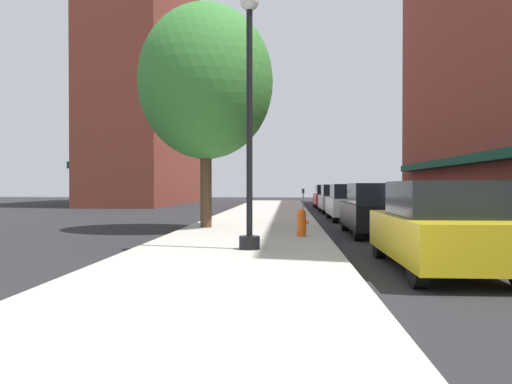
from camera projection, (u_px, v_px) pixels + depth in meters
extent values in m
plane|color=#232326|center=(347.00, 219.00, 23.05)|extent=(90.00, 90.00, 0.00)
cube|color=#B7B2A8|center=(263.00, 217.00, 24.31)|extent=(4.80, 50.00, 0.12)
cube|color=#144C38|center=(481.00, 158.00, 26.51)|extent=(0.90, 34.00, 0.50)
cube|color=brown|center=(148.00, 84.00, 42.86)|extent=(6.00, 18.00, 20.93)
cube|color=#144C38|center=(111.00, 169.00, 43.17)|extent=(0.90, 15.30, 0.50)
cylinder|color=black|center=(249.00, 243.00, 11.28)|extent=(0.48, 0.48, 0.30)
cylinder|color=black|center=(249.00, 123.00, 11.24)|extent=(0.14, 0.14, 5.20)
sphere|color=silver|center=(249.00, 1.00, 11.21)|extent=(0.44, 0.44, 0.44)
cylinder|color=#E05614|center=(301.00, 226.00, 14.13)|extent=(0.26, 0.26, 0.62)
sphere|color=#E05614|center=(302.00, 213.00, 14.12)|extent=(0.24, 0.24, 0.24)
cylinder|color=#E05614|center=(306.00, 223.00, 14.12)|extent=(0.12, 0.10, 0.10)
cylinder|color=slate|center=(303.00, 203.00, 26.80)|extent=(0.06, 0.06, 1.05)
cube|color=#33383D|center=(303.00, 191.00, 26.79)|extent=(0.14, 0.09, 0.26)
cylinder|color=#4C3823|center=(206.00, 180.00, 17.24)|extent=(0.40, 0.40, 3.34)
ellipsoid|color=#387F33|center=(206.00, 82.00, 17.20)|extent=(4.70, 4.70, 5.41)
cylinder|color=black|center=(379.00, 243.00, 10.73)|extent=(0.22, 0.64, 0.64)
cylinder|color=black|center=(452.00, 244.00, 10.63)|extent=(0.22, 0.64, 0.64)
cylinder|color=black|center=(418.00, 267.00, 7.54)|extent=(0.22, 0.64, 0.64)
cube|color=gold|center=(438.00, 236.00, 9.08)|extent=(1.80, 4.30, 0.76)
cube|color=black|center=(441.00, 199.00, 8.92)|extent=(1.56, 2.20, 0.64)
cylinder|color=black|center=(345.00, 222.00, 17.28)|extent=(0.22, 0.64, 0.64)
cylinder|color=black|center=(390.00, 222.00, 17.18)|extent=(0.22, 0.64, 0.64)
cylinder|color=black|center=(358.00, 230.00, 14.09)|extent=(0.22, 0.64, 0.64)
cylinder|color=black|center=(413.00, 230.00, 13.99)|extent=(0.22, 0.64, 0.64)
cube|color=black|center=(375.00, 215.00, 15.63)|extent=(1.80, 4.30, 0.76)
cube|color=black|center=(376.00, 193.00, 15.47)|extent=(1.56, 2.20, 0.64)
cylinder|color=black|center=(329.00, 212.00, 24.08)|extent=(0.22, 0.64, 0.64)
cylinder|color=black|center=(361.00, 212.00, 23.98)|extent=(0.22, 0.64, 0.64)
cylinder|color=black|center=(335.00, 215.00, 20.89)|extent=(0.22, 0.64, 0.64)
cylinder|color=black|center=(372.00, 216.00, 20.79)|extent=(0.22, 0.64, 0.64)
cube|color=silver|center=(349.00, 206.00, 22.43)|extent=(1.80, 4.30, 0.76)
cube|color=black|center=(349.00, 191.00, 22.28)|extent=(1.56, 2.20, 0.64)
cylinder|color=black|center=(320.00, 206.00, 30.41)|extent=(0.22, 0.64, 0.64)
cylinder|color=black|center=(346.00, 206.00, 30.31)|extent=(0.22, 0.64, 0.64)
cylinder|color=black|center=(324.00, 209.00, 27.22)|extent=(0.22, 0.64, 0.64)
cylinder|color=black|center=(352.00, 209.00, 27.12)|extent=(0.22, 0.64, 0.64)
cube|color=#B2B2BA|center=(335.00, 202.00, 28.76)|extent=(1.80, 4.30, 0.76)
cube|color=black|center=(336.00, 190.00, 28.61)|extent=(1.56, 2.20, 0.64)
cylinder|color=black|center=(315.00, 203.00, 36.54)|extent=(0.22, 0.64, 0.64)
cylinder|color=black|center=(336.00, 203.00, 36.44)|extent=(0.22, 0.64, 0.64)
cylinder|color=black|center=(317.00, 204.00, 33.35)|extent=(0.22, 0.64, 0.64)
cylinder|color=black|center=(341.00, 204.00, 33.25)|extent=(0.22, 0.64, 0.64)
cube|color=red|center=(327.00, 199.00, 34.89)|extent=(1.80, 4.30, 0.76)
cube|color=black|center=(327.00, 189.00, 34.74)|extent=(1.56, 2.20, 0.64)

